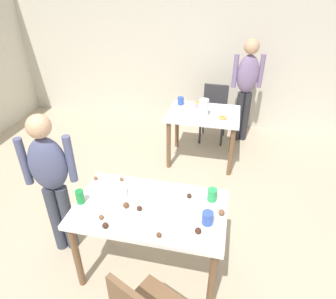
% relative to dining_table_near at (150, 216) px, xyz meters
% --- Properties ---
extents(ground_plane, '(6.40, 6.40, 0.00)m').
position_rel_dining_table_near_xyz_m(ground_plane, '(-0.08, 0.03, -0.65)').
color(ground_plane, tan).
extents(wall_back, '(6.40, 0.10, 2.60)m').
position_rel_dining_table_near_xyz_m(wall_back, '(-0.08, 3.23, 0.65)').
color(wall_back, beige).
rests_on(wall_back, ground_plane).
extents(dining_table_near, '(1.25, 0.72, 0.75)m').
position_rel_dining_table_near_xyz_m(dining_table_near, '(0.00, 0.00, 0.00)').
color(dining_table_near, white).
rests_on(dining_table_near, ground_plane).
extents(dining_table_far, '(0.96, 0.71, 0.75)m').
position_rel_dining_table_near_xyz_m(dining_table_far, '(0.21, 1.96, -0.02)').
color(dining_table_far, silver).
rests_on(dining_table_far, ground_plane).
extents(chair_far_table, '(0.41, 0.41, 0.87)m').
position_rel_dining_table_near_xyz_m(chair_far_table, '(0.31, 2.67, -0.15)').
color(chair_far_table, '#2D2D33').
rests_on(chair_far_table, ground_plane).
extents(person_girl_near, '(0.45, 0.29, 1.46)m').
position_rel_dining_table_near_xyz_m(person_girl_near, '(-0.91, 0.06, 0.22)').
color(person_girl_near, '#383D4C').
rests_on(person_girl_near, ground_plane).
extents(person_adult_far, '(0.45, 0.27, 1.59)m').
position_rel_dining_table_near_xyz_m(person_adult_far, '(0.75, 2.70, 0.31)').
color(person_adult_far, '#28282D').
rests_on(person_adult_far, ground_plane).
extents(mixing_bowl, '(0.21, 0.21, 0.06)m').
position_rel_dining_table_near_xyz_m(mixing_bowl, '(-0.34, 0.08, 0.13)').
color(mixing_bowl, white).
rests_on(mixing_bowl, dining_table_near).
extents(soda_can, '(0.07, 0.07, 0.12)m').
position_rel_dining_table_near_xyz_m(soda_can, '(-0.58, -0.07, 0.16)').
color(soda_can, '#198438').
rests_on(soda_can, dining_table_near).
extents(fork_near, '(0.17, 0.02, 0.01)m').
position_rel_dining_table_near_xyz_m(fork_near, '(0.13, 0.24, 0.11)').
color(fork_near, silver).
rests_on(fork_near, dining_table_near).
extents(cup_near_0, '(0.08, 0.08, 0.11)m').
position_rel_dining_table_near_xyz_m(cup_near_0, '(0.49, 0.20, 0.16)').
color(cup_near_0, green).
rests_on(cup_near_0, dining_table_near).
extents(cup_near_1, '(0.09, 0.09, 0.11)m').
position_rel_dining_table_near_xyz_m(cup_near_1, '(0.48, -0.08, 0.16)').
color(cup_near_1, '#3351B2').
rests_on(cup_near_1, dining_table_near).
extents(cake_ball_0, '(0.04, 0.04, 0.04)m').
position_rel_dining_table_near_xyz_m(cake_ball_0, '(-0.59, 0.25, 0.12)').
color(cake_ball_0, brown).
rests_on(cake_ball_0, dining_table_near).
extents(cake_ball_1, '(0.05, 0.05, 0.05)m').
position_rel_dining_table_near_xyz_m(cake_ball_1, '(0.58, 0.04, 0.13)').
color(cake_ball_1, brown).
rests_on(cake_ball_1, dining_table_near).
extents(cake_ball_2, '(0.05, 0.05, 0.05)m').
position_rel_dining_table_near_xyz_m(cake_ball_2, '(-0.27, -0.29, 0.13)').
color(cake_ball_2, '#3D2319').
rests_on(cake_ball_2, dining_table_near).
extents(cake_ball_3, '(0.05, 0.05, 0.05)m').
position_rel_dining_table_near_xyz_m(cake_ball_3, '(-0.19, -0.05, 0.13)').
color(cake_ball_3, brown).
rests_on(cake_ball_3, dining_table_near).
extents(cake_ball_4, '(0.04, 0.04, 0.04)m').
position_rel_dining_table_near_xyz_m(cake_ball_4, '(-0.33, -0.21, 0.12)').
color(cake_ball_4, brown).
rests_on(cake_ball_4, dining_table_near).
extents(cake_ball_5, '(0.05, 0.05, 0.05)m').
position_rel_dining_table_near_xyz_m(cake_ball_5, '(0.42, -0.19, 0.13)').
color(cake_ball_5, '#3D2319').
rests_on(cake_ball_5, dining_table_near).
extents(cake_ball_6, '(0.04, 0.04, 0.04)m').
position_rel_dining_table_near_xyz_m(cake_ball_6, '(-0.35, 0.29, 0.12)').
color(cake_ball_6, brown).
rests_on(cake_ball_6, dining_table_near).
extents(cake_ball_7, '(0.04, 0.04, 0.04)m').
position_rel_dining_table_near_xyz_m(cake_ball_7, '(-0.07, -0.05, 0.12)').
color(cake_ball_7, '#3D2319').
rests_on(cake_ball_7, dining_table_near).
extents(cake_ball_8, '(0.04, 0.04, 0.04)m').
position_rel_dining_table_near_xyz_m(cake_ball_8, '(0.30, 0.19, 0.12)').
color(cake_ball_8, '#3D2319').
rests_on(cake_ball_8, dining_table_near).
extents(cake_ball_9, '(0.04, 0.04, 0.04)m').
position_rel_dining_table_near_xyz_m(cake_ball_9, '(0.15, -0.29, 0.12)').
color(cake_ball_9, brown).
rests_on(cake_ball_9, dining_table_near).
extents(pitcher_far, '(0.13, 0.13, 0.23)m').
position_rel_dining_table_near_xyz_m(pitcher_far, '(0.22, 1.87, 0.22)').
color(pitcher_far, white).
rests_on(pitcher_far, dining_table_far).
extents(cup_far_0, '(0.08, 0.08, 0.09)m').
position_rel_dining_table_near_xyz_m(cup_far_0, '(0.04, 1.81, 0.15)').
color(cup_far_0, white).
rests_on(cup_far_0, dining_table_far).
extents(cup_far_1, '(0.09, 0.09, 0.11)m').
position_rel_dining_table_near_xyz_m(cup_far_1, '(-0.14, 2.16, 0.16)').
color(cup_far_1, '#3351B2').
rests_on(cup_far_1, dining_table_far).
extents(donut_far_0, '(0.11, 0.11, 0.03)m').
position_rel_dining_table_near_xyz_m(donut_far_0, '(0.10, 2.25, 0.12)').
color(donut_far_0, gold).
rests_on(donut_far_0, dining_table_far).
extents(donut_far_1, '(0.11, 0.11, 0.03)m').
position_rel_dining_table_near_xyz_m(donut_far_1, '(0.11, 2.13, 0.12)').
color(donut_far_1, pink).
rests_on(donut_far_1, dining_table_far).
extents(donut_far_2, '(0.11, 0.11, 0.03)m').
position_rel_dining_table_near_xyz_m(donut_far_2, '(0.47, 1.82, 0.12)').
color(donut_far_2, gold).
rests_on(donut_far_2, dining_table_far).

